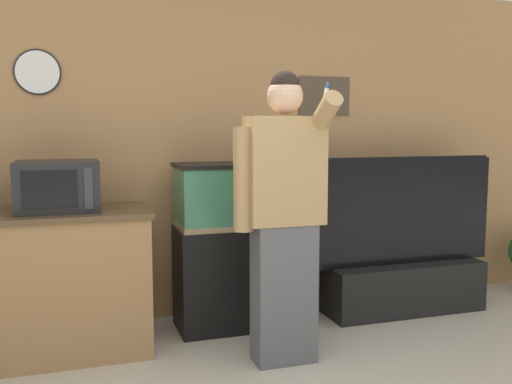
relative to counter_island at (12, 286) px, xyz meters
name	(u,v)px	position (x,y,z in m)	size (l,w,h in m)	color
wall_back_paneled	(186,150)	(1.23, 0.52, 0.83)	(10.00, 0.08, 2.60)	#A87A4C
counter_island	(12,286)	(0.00, 0.00, 0.00)	(1.73, 0.65, 0.94)	olive
microwave	(57,186)	(0.30, -0.02, 0.63)	(0.51, 0.40, 0.32)	black
aquarium_on_stand	(234,245)	(1.50, 0.14, 0.14)	(0.85, 0.45, 1.22)	black
tv_on_stand	(404,267)	(2.89, 0.05, -0.11)	(1.55, 0.40, 1.24)	black
person_standing	(283,214)	(1.61, -0.58, 0.47)	(0.57, 0.43, 1.81)	#515156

